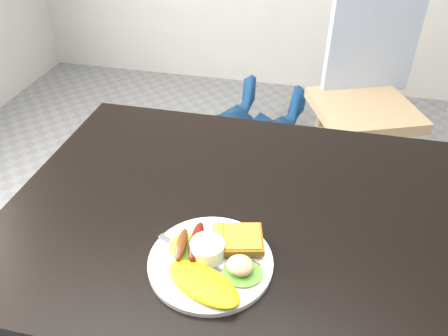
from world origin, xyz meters
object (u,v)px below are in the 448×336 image
(dining_chair, at_px, (364,109))
(plate, at_px, (211,262))
(person, at_px, (226,42))
(dining_table, at_px, (267,218))

(dining_chair, height_order, plate, plate)
(person, distance_m, plate, 1.03)
(dining_table, height_order, dining_chair, dining_table)
(plate, bearing_deg, dining_chair, 73.25)
(dining_table, distance_m, person, 0.89)
(dining_table, xyz_separation_m, person, (-0.29, 0.83, 0.09))
(person, bearing_deg, dining_table, 116.42)
(person, xyz_separation_m, plate, (0.20, -1.01, -0.06))
(dining_chair, bearing_deg, dining_table, -127.05)
(dining_chair, distance_m, plate, 1.38)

